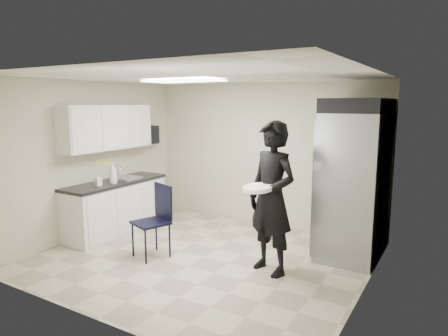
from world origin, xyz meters
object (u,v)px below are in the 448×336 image
Objects in this scene: lower_counter at (116,208)px; man_tuxedo at (272,198)px; folding_chair at (151,223)px; commercial_fridge at (355,185)px.

man_tuxedo is at bearing -2.91° from lower_counter.
commercial_fridge is at bearing 53.53° from folding_chair.
folding_chair reaches higher than lower_counter.
man_tuxedo reaches higher than folding_chair.
lower_counter is at bearing -164.12° from commercial_fridge.
commercial_fridge reaches higher than folding_chair.
lower_counter is 0.94× the size of man_tuxedo.
commercial_fridge is 1.04× the size of man_tuxedo.
lower_counter is 0.90× the size of commercial_fridge.
commercial_fridge is at bearing 78.10° from man_tuxedo.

